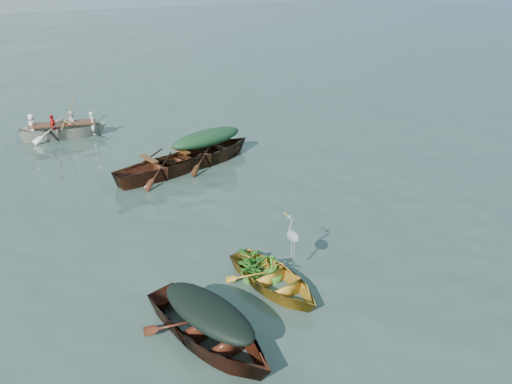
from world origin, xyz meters
TOP-DOWN VIEW (x-y plane):
  - ground at (0.00, 0.00)m, footprint 140.00×140.00m
  - yellow_dinghy at (-0.63, -2.25)m, footprint 1.73×3.19m
  - dark_covered_boat at (-2.48, -3.06)m, footprint 2.39×4.20m
  - green_tarp_boat at (1.27, 4.96)m, footprint 5.15×2.61m
  - open_wooden_boat at (-0.35, 4.59)m, footprint 4.94×2.35m
  - rowed_boat at (-2.36, 10.13)m, footprint 4.62×2.35m
  - dark_tarp_cover at (-2.48, -3.06)m, footprint 1.31×2.31m
  - green_tarp_cover at (1.27, 4.96)m, footprint 2.83×1.44m
  - thwart_benches at (-0.35, 4.59)m, footprint 2.50×1.32m
  - heron at (-0.10, -2.12)m, footprint 0.33×0.44m
  - dinghy_weeds at (-0.68, -1.70)m, footprint 0.82×0.99m
  - rowers at (-2.36, 10.13)m, footprint 3.30×1.90m
  - oars at (-2.36, 10.13)m, footprint 1.20×2.67m

SIDE VIEW (x-z plane):
  - ground at x=0.00m, z-range 0.00..0.00m
  - yellow_dinghy at x=-0.63m, z-range -0.41..0.41m
  - dark_covered_boat at x=-2.48m, z-range -0.50..0.50m
  - green_tarp_boat at x=1.27m, z-range -0.59..0.59m
  - open_wooden_boat at x=-0.35m, z-range -0.57..0.57m
  - rowed_boat at x=-2.36m, z-range -0.53..0.53m
  - oars at x=-2.36m, z-range 0.53..0.59m
  - thwart_benches at x=-0.35m, z-range 0.57..0.61m
  - dark_tarp_cover at x=-2.48m, z-range 0.50..0.90m
  - dinghy_weeds at x=-0.68m, z-range 0.41..1.01m
  - green_tarp_cover at x=1.27m, z-range 0.59..1.11m
  - heron at x=-0.10m, z-range 0.41..1.33m
  - rowers at x=-2.36m, z-range 0.53..1.29m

